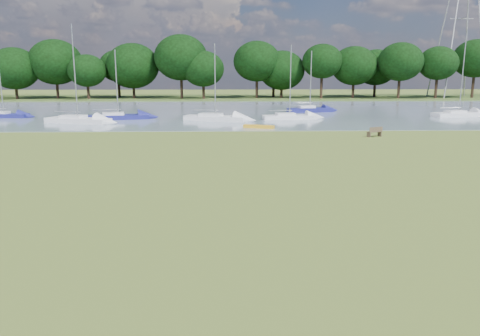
{
  "coord_description": "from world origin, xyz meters",
  "views": [
    {
      "loc": [
        0.59,
        -20.41,
        5.6
      ],
      "look_at": [
        1.16,
        -2.0,
        1.68
      ],
      "focal_mm": 35.0,
      "sensor_mm": 36.0,
      "label": 1
    }
  ],
  "objects_px": {
    "sailboat_0": "(118,115)",
    "sailboat_3": "(215,116)",
    "kayak": "(259,127)",
    "riverbank_bench": "(375,132)",
    "sailboat_9": "(309,108)",
    "sailboat_4": "(289,115)",
    "sailboat_7": "(458,113)",
    "sailboat_5": "(3,114)",
    "sailboat_1": "(77,118)"
  },
  "relations": [
    {
      "from": "sailboat_0",
      "to": "sailboat_3",
      "type": "relative_size",
      "value": 0.93
    },
    {
      "from": "kayak",
      "to": "sailboat_3",
      "type": "height_order",
      "value": "sailboat_3"
    },
    {
      "from": "riverbank_bench",
      "to": "sailboat_9",
      "type": "distance_m",
      "value": 22.51
    },
    {
      "from": "kayak",
      "to": "sailboat_9",
      "type": "distance_m",
      "value": 18.35
    },
    {
      "from": "riverbank_bench",
      "to": "sailboat_4",
      "type": "bearing_deg",
      "value": 87.07
    },
    {
      "from": "sailboat_7",
      "to": "riverbank_bench",
      "type": "bearing_deg",
      "value": -144.66
    },
    {
      "from": "sailboat_0",
      "to": "sailboat_4",
      "type": "relative_size",
      "value": 0.94
    },
    {
      "from": "sailboat_4",
      "to": "sailboat_5",
      "type": "distance_m",
      "value": 33.1
    },
    {
      "from": "sailboat_3",
      "to": "sailboat_7",
      "type": "bearing_deg",
      "value": 26.41
    },
    {
      "from": "sailboat_9",
      "to": "sailboat_5",
      "type": "bearing_deg",
      "value": 175.87
    },
    {
      "from": "kayak",
      "to": "sailboat_0",
      "type": "height_order",
      "value": "sailboat_0"
    },
    {
      "from": "sailboat_3",
      "to": "sailboat_5",
      "type": "distance_m",
      "value": 24.97
    },
    {
      "from": "riverbank_bench",
      "to": "sailboat_0",
      "type": "xyz_separation_m",
      "value": [
        -24.62,
        14.22,
        0.07
      ]
    },
    {
      "from": "riverbank_bench",
      "to": "sailboat_0",
      "type": "height_order",
      "value": "sailboat_0"
    },
    {
      "from": "sailboat_0",
      "to": "sailboat_9",
      "type": "relative_size",
      "value": 0.97
    },
    {
      "from": "kayak",
      "to": "sailboat_1",
      "type": "height_order",
      "value": "sailboat_1"
    },
    {
      "from": "sailboat_0",
      "to": "kayak",
      "type": "bearing_deg",
      "value": -43.06
    },
    {
      "from": "sailboat_0",
      "to": "sailboat_9",
      "type": "bearing_deg",
      "value": 5.34
    },
    {
      "from": "sailboat_5",
      "to": "sailboat_4",
      "type": "bearing_deg",
      "value": 0.83
    },
    {
      "from": "kayak",
      "to": "sailboat_1",
      "type": "distance_m",
      "value": 19.37
    },
    {
      "from": "riverbank_bench",
      "to": "sailboat_3",
      "type": "height_order",
      "value": "sailboat_3"
    },
    {
      "from": "sailboat_4",
      "to": "sailboat_9",
      "type": "distance_m",
      "value": 9.45
    },
    {
      "from": "sailboat_4",
      "to": "sailboat_9",
      "type": "bearing_deg",
      "value": 60.22
    },
    {
      "from": "sailboat_4",
      "to": "sailboat_7",
      "type": "height_order",
      "value": "sailboat_7"
    },
    {
      "from": "sailboat_1",
      "to": "sailboat_3",
      "type": "bearing_deg",
      "value": 26.57
    },
    {
      "from": "sailboat_1",
      "to": "sailboat_7",
      "type": "bearing_deg",
      "value": 26.25
    },
    {
      "from": "sailboat_0",
      "to": "sailboat_4",
      "type": "bearing_deg",
      "value": -15.52
    },
    {
      "from": "sailboat_3",
      "to": "sailboat_9",
      "type": "bearing_deg",
      "value": 58.33
    },
    {
      "from": "riverbank_bench",
      "to": "sailboat_9",
      "type": "relative_size",
      "value": 0.18
    },
    {
      "from": "kayak",
      "to": "sailboat_9",
      "type": "relative_size",
      "value": 0.38
    },
    {
      "from": "sailboat_0",
      "to": "sailboat_7",
      "type": "distance_m",
      "value": 39.77
    },
    {
      "from": "sailboat_0",
      "to": "sailboat_5",
      "type": "relative_size",
      "value": 1.01
    },
    {
      "from": "sailboat_4",
      "to": "sailboat_5",
      "type": "xyz_separation_m",
      "value": [
        -32.98,
        2.82,
        0.0
      ]
    },
    {
      "from": "kayak",
      "to": "sailboat_9",
      "type": "xyz_separation_m",
      "value": [
        7.8,
        16.61,
        0.37
      ]
    },
    {
      "from": "sailboat_3",
      "to": "sailboat_7",
      "type": "height_order",
      "value": "sailboat_7"
    },
    {
      "from": "kayak",
      "to": "sailboat_3",
      "type": "distance_m",
      "value": 8.13
    },
    {
      "from": "sailboat_4",
      "to": "sailboat_7",
      "type": "bearing_deg",
      "value": 0.63
    },
    {
      "from": "riverbank_bench",
      "to": "sailboat_4",
      "type": "distance_m",
      "value": 14.82
    },
    {
      "from": "kayak",
      "to": "sailboat_9",
      "type": "height_order",
      "value": "sailboat_9"
    },
    {
      "from": "sailboat_5",
      "to": "riverbank_bench",
      "type": "bearing_deg",
      "value": -17.71
    },
    {
      "from": "sailboat_5",
      "to": "sailboat_9",
      "type": "xyz_separation_m",
      "value": [
        36.81,
        5.82,
        0.09
      ]
    },
    {
      "from": "sailboat_3",
      "to": "sailboat_5",
      "type": "relative_size",
      "value": 1.09
    },
    {
      "from": "sailboat_9",
      "to": "sailboat_7",
      "type": "bearing_deg",
      "value": -33.85
    },
    {
      "from": "sailboat_5",
      "to": "sailboat_9",
      "type": "relative_size",
      "value": 0.96
    },
    {
      "from": "sailboat_4",
      "to": "sailboat_7",
      "type": "xyz_separation_m",
      "value": [
        20.48,
        2.34,
        0.04
      ]
    },
    {
      "from": "riverbank_bench",
      "to": "sailboat_3",
      "type": "relative_size",
      "value": 0.17
    },
    {
      "from": "sailboat_0",
      "to": "sailboat_3",
      "type": "distance_m",
      "value": 11.02
    },
    {
      "from": "riverbank_bench",
      "to": "sailboat_9",
      "type": "xyz_separation_m",
      "value": [
        -1.55,
        22.45,
        0.14
      ]
    },
    {
      "from": "sailboat_3",
      "to": "riverbank_bench",
      "type": "bearing_deg",
      "value": -23.23
    },
    {
      "from": "sailboat_3",
      "to": "sailboat_5",
      "type": "bearing_deg",
      "value": -169.48
    }
  ]
}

